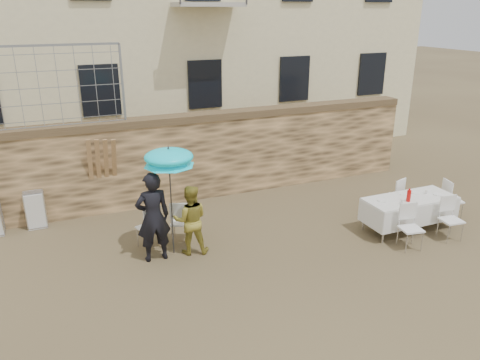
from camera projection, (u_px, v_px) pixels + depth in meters
name	position (u px, v px, depth m)	size (l,w,h in m)	color
ground	(267.00, 299.00, 8.11)	(80.00, 80.00, 0.00)	brown
stone_wall	(184.00, 159.00, 12.06)	(13.00, 0.50, 2.20)	#927249
chain_link_fence	(49.00, 88.00, 10.29)	(3.20, 0.06, 1.80)	gray
man_suit	(153.00, 217.00, 9.09)	(0.67, 0.44, 1.84)	black
woman_dress	(190.00, 220.00, 9.43)	(0.71, 0.55, 1.46)	gold
umbrella	(169.00, 160.00, 8.95)	(0.99, 0.99, 2.12)	#3F3F44
couple_chair_left	(149.00, 226.00, 9.72)	(0.48, 0.48, 0.96)	white
couple_chair_right	(181.00, 221.00, 9.98)	(0.48, 0.48, 0.96)	white
banquet_table	(410.00, 199.00, 10.44)	(2.10, 0.85, 0.78)	silver
soda_bottle	(409.00, 196.00, 10.17)	(0.09, 0.09, 0.26)	red
table_chair_front_left	(411.00, 228.00, 9.66)	(0.48, 0.48, 0.96)	white
table_chair_front_right	(451.00, 219.00, 10.05)	(0.48, 0.48, 0.96)	white
table_chair_back	(392.00, 196.00, 11.29)	(0.48, 0.48, 0.96)	white
table_chair_side	(452.00, 199.00, 11.11)	(0.48, 0.48, 0.96)	white
chair_stack_right	(35.00, 207.00, 10.69)	(0.46, 0.40, 0.92)	white
wood_planks	(104.00, 175.00, 11.14)	(0.70, 0.20, 2.00)	#A37749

